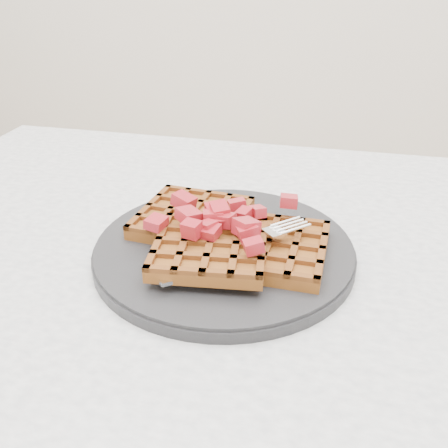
# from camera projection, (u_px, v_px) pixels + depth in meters

# --- Properties ---
(table) EXTENTS (1.20, 0.80, 0.75)m
(table) POSITION_uv_depth(u_px,v_px,m) (323.00, 372.00, 0.55)
(table) COLOR white
(table) RESTS_ON ground
(plate) EXTENTS (0.28, 0.28, 0.02)m
(plate) POSITION_uv_depth(u_px,v_px,m) (224.00, 250.00, 0.54)
(plate) COLOR black
(plate) RESTS_ON table
(waffles) EXTENTS (0.22, 0.20, 0.03)m
(waffles) POSITION_uv_depth(u_px,v_px,m) (223.00, 236.00, 0.53)
(waffles) COLOR brown
(waffles) RESTS_ON plate
(strawberry_pile) EXTENTS (0.15, 0.15, 0.02)m
(strawberry_pile) POSITION_uv_depth(u_px,v_px,m) (224.00, 212.00, 0.52)
(strawberry_pile) COLOR maroon
(strawberry_pile) RESTS_ON waffles
(fork) EXTENTS (0.15, 0.14, 0.02)m
(fork) POSITION_uv_depth(u_px,v_px,m) (247.00, 256.00, 0.50)
(fork) COLOR silver
(fork) RESTS_ON plate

